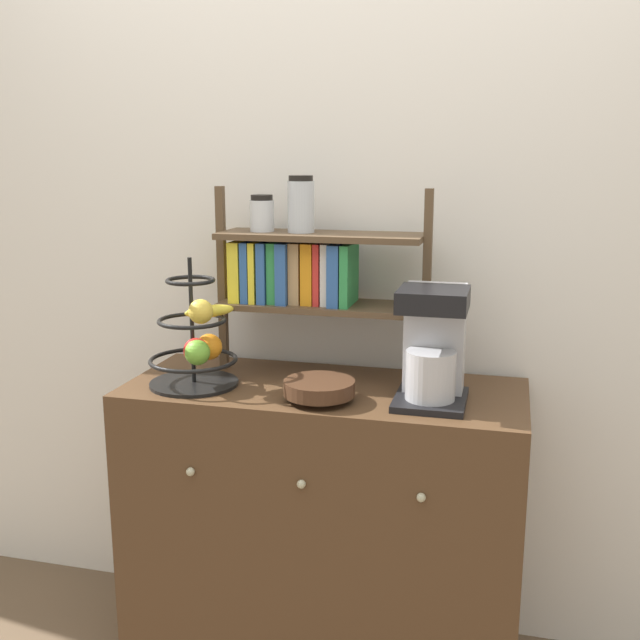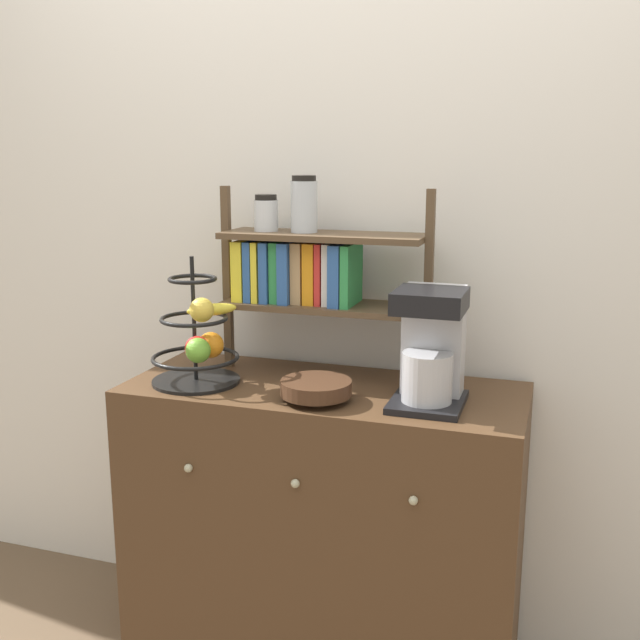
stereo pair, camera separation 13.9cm
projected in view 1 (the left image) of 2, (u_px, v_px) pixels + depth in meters
wall_back at (346, 231)px, 2.34m from camera, size 7.00×0.05×2.60m
sideboard at (324, 526)px, 2.25m from camera, size 1.15×0.49×0.88m
coffee_maker at (433, 345)px, 2.01m from camera, size 0.19×0.23×0.31m
fruit_stand at (197, 344)px, 2.14m from camera, size 0.26×0.26×0.37m
wooden_bowl at (319, 389)px, 2.03m from camera, size 0.19×0.19×0.06m
shelf_hutch at (301, 266)px, 2.22m from camera, size 0.65×0.20×0.60m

